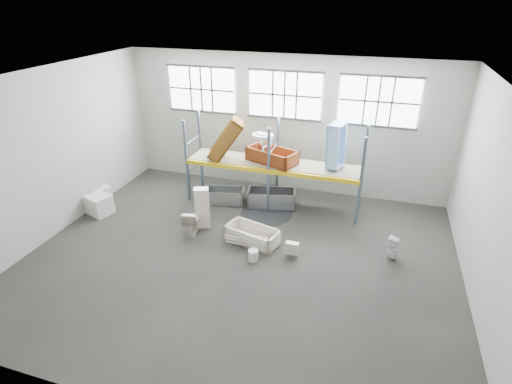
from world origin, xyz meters
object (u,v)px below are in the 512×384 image
at_px(bathtub_beige, 252,235).
at_px(cistern_tall, 202,208).
at_px(steel_tub_left, 224,196).
at_px(bucket, 253,255).
at_px(blue_tub_upright, 336,146).
at_px(toilet_white, 394,248).
at_px(toilet_beige, 192,221).
at_px(carton_near, 99,205).
at_px(steel_tub_right, 271,198).
at_px(rust_tub_flat, 272,156).

height_order(bathtub_beige, cistern_tall, cistern_tall).
xyz_separation_m(steel_tub_left, bucket, (2.08, -3.04, -0.10)).
xyz_separation_m(bathtub_beige, blue_tub_upright, (2.00, 2.68, 2.16)).
xyz_separation_m(toilet_white, blue_tub_upright, (-2.09, 2.34, 2.04)).
bearing_deg(bathtub_beige, cistern_tall, -176.69).
distance_m(toilet_beige, carton_near, 3.57).
bearing_deg(cistern_tall, carton_near, 163.66).
xyz_separation_m(steel_tub_right, rust_tub_flat, (-0.08, 0.24, 1.51)).
height_order(toilet_beige, rust_tub_flat, rust_tub_flat).
bearing_deg(rust_tub_flat, toilet_beige, -124.92).
relative_size(toilet_white, steel_tub_right, 0.43).
xyz_separation_m(steel_tub_right, blue_tub_upright, (2.06, 0.28, 2.09)).
xyz_separation_m(toilet_white, steel_tub_right, (-4.15, 2.06, -0.05)).
relative_size(bucket, carton_near, 0.44).
height_order(bathtub_beige, blue_tub_upright, blue_tub_upright).
height_order(bucket, carton_near, carton_near).
relative_size(rust_tub_flat, bucket, 5.16).
distance_m(bathtub_beige, toilet_white, 4.11).
height_order(steel_tub_left, rust_tub_flat, rust_tub_flat).
distance_m(cistern_tall, steel_tub_left, 1.79).
relative_size(steel_tub_left, steel_tub_right, 0.88).
bearing_deg(bucket, steel_tub_right, 96.28).
bearing_deg(blue_tub_upright, carton_near, -161.50).
bearing_deg(carton_near, blue_tub_upright, 18.50).
distance_m(toilet_white, blue_tub_upright, 3.74).
bearing_deg(toilet_white, rust_tub_flat, -104.01).
distance_m(toilet_beige, blue_tub_upright, 5.23).
xyz_separation_m(blue_tub_upright, bucket, (-1.69, -3.58, -2.23)).
bearing_deg(toilet_beige, blue_tub_upright, -156.68).
bearing_deg(toilet_beige, carton_near, -13.90).
relative_size(cistern_tall, toilet_white, 1.90).
height_order(toilet_beige, blue_tub_upright, blue_tub_upright).
height_order(cistern_tall, rust_tub_flat, rust_tub_flat).
bearing_deg(carton_near, steel_tub_right, 22.21).
relative_size(toilet_white, carton_near, 0.93).
relative_size(bathtub_beige, steel_tub_right, 0.97).
distance_m(bathtub_beige, cistern_tall, 1.91).
bearing_deg(toilet_white, cistern_tall, -76.09).
height_order(steel_tub_right, carton_near, carton_near).
bearing_deg(rust_tub_flat, bathtub_beige, -87.22).
distance_m(toilet_white, bucket, 3.99).
bearing_deg(steel_tub_right, bucket, -83.72).
distance_m(bathtub_beige, steel_tub_right, 2.40).
relative_size(toilet_beige, blue_tub_upright, 0.55).
bearing_deg(rust_tub_flat, blue_tub_upright, 1.14).
relative_size(blue_tub_upright, bucket, 4.38).
xyz_separation_m(steel_tub_left, steel_tub_right, (1.72, 0.26, 0.04)).
bearing_deg(carton_near, toilet_white, 1.13).
xyz_separation_m(toilet_beige, blue_tub_upright, (4.00, 2.72, 1.99)).
bearing_deg(rust_tub_flat, carton_near, -155.40).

